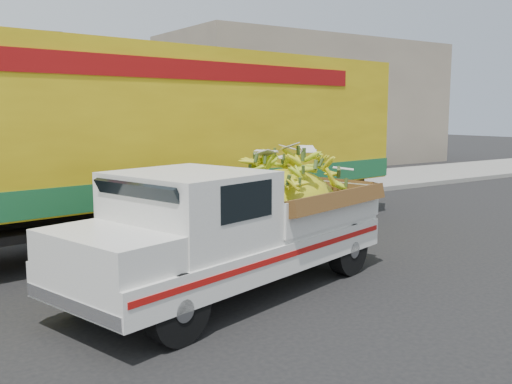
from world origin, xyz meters
TOP-DOWN VIEW (x-y plane):
  - ground at (0.00, 0.00)m, footprint 100.00×100.00m
  - curb at (0.00, 6.44)m, footprint 60.00×0.25m
  - sidewalk at (0.00, 8.54)m, footprint 60.00×4.00m
  - building_right at (14.00, 15.44)m, footprint 14.00×6.00m
  - pickup_truck at (0.41, 0.35)m, footprint 5.52×3.21m
  - semi_trailer at (0.70, 3.99)m, footprint 12.04×3.95m

SIDE VIEW (x-z plane):
  - ground at x=0.00m, z-range 0.00..0.00m
  - sidewalk at x=0.00m, z-range 0.00..0.14m
  - curb at x=0.00m, z-range 0.00..0.15m
  - pickup_truck at x=0.41m, z-range 0.07..1.90m
  - semi_trailer at x=0.70m, z-range 0.22..4.02m
  - building_right at x=14.00m, z-range 0.00..6.00m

